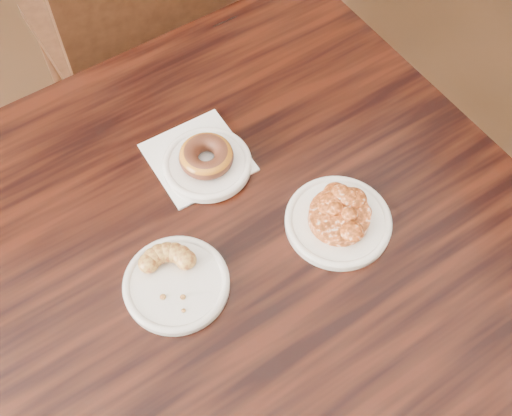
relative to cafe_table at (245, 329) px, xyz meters
name	(u,v)px	position (x,y,z in m)	size (l,w,h in m)	color
cafe_table	(245,329)	(0.00, 0.00, 0.00)	(0.96, 0.96, 0.75)	black
chair_far	(134,28)	(0.08, 0.86, 0.08)	(0.50, 0.50, 0.90)	black
napkin	(198,157)	(0.00, 0.18, 0.38)	(0.15, 0.15, 0.00)	white
plate_donut	(207,164)	(0.01, 0.16, 0.38)	(0.15, 0.15, 0.01)	white
plate_cruller	(176,284)	(-0.12, -0.02, 0.38)	(0.16, 0.16, 0.01)	white
plate_fritter	(338,222)	(0.15, -0.04, 0.38)	(0.17, 0.17, 0.01)	white
glazed_donut	(206,156)	(0.01, 0.16, 0.41)	(0.09, 0.09, 0.03)	#934F15
apple_fritter	(340,215)	(0.15, -0.04, 0.40)	(0.14, 0.14, 0.03)	#4A1E08
cruller_fragment	(175,278)	(-0.12, -0.02, 0.40)	(0.11, 0.11, 0.03)	#653014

